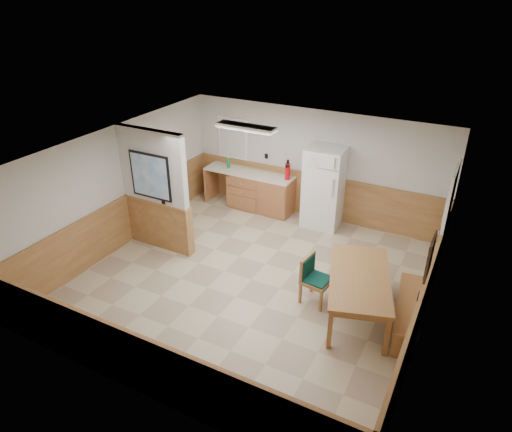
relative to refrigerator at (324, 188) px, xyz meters
The scene contains 20 objects.
ground 2.81m from the refrigerator, 98.31° to the right, with size 6.00×6.00×0.00m, color tan.
ceiling 3.10m from the refrigerator, 98.31° to the right, with size 6.00×6.00×0.02m, color white.
back_wall 0.63m from the refrigerator, 136.05° to the left, with size 6.00×0.02×2.50m, color silver.
right_wall 3.73m from the refrigerator, 45.15° to the right, with size 0.02×6.00×2.50m, color silver.
left_wall 4.30m from the refrigerator, 142.15° to the right, with size 0.02×6.00×2.50m, color silver.
wainscot_back 0.66m from the refrigerator, 137.64° to the left, with size 6.00×0.04×1.00m, color #B48048.
wainscot_right 3.72m from the refrigerator, 45.37° to the right, with size 0.04×6.00×1.00m, color #B48048.
wainscot_left 4.29m from the refrigerator, 141.98° to the right, with size 0.04×6.00×1.00m, color #B48048.
partition_wall 3.60m from the refrigerator, 137.25° to the right, with size 1.50×0.20×2.50m.
kitchen_counter 1.65m from the refrigerator, behind, with size 2.20×0.61×1.00m.
exterior_door 2.69m from the refrigerator, 15.79° to the right, with size 0.07×1.02×2.15m.
kitchen_window 2.59m from the refrigerator, behind, with size 0.80×0.04×1.00m.
wall_painting 3.96m from the refrigerator, 48.61° to the right, with size 0.04×0.50×0.60m.
fluorescent_fixture 2.35m from the refrigerator, 131.68° to the right, with size 1.20×0.30×0.09m.
refrigerator is the anchor object (origin of this frame).
dining_table 3.13m from the refrigerator, 58.97° to the right, with size 1.46×2.08×0.75m.
dining_bench 3.57m from the refrigerator, 46.98° to the right, with size 0.57×1.69×0.45m.
dining_chair 2.81m from the refrigerator, 73.12° to the right, with size 0.68×0.51×0.85m.
fire_extinguisher 0.93m from the refrigerator, behind, with size 0.14×0.14×0.47m.
soap_bottle 2.46m from the refrigerator, behind, with size 0.08×0.08×0.25m, color #18873A.
Camera 1 is at (3.31, -6.11, 4.96)m, focal length 32.00 mm.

